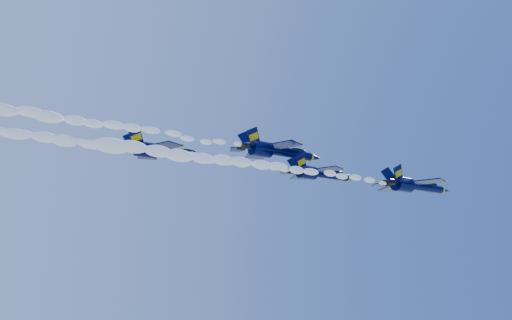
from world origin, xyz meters
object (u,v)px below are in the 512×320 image
jet_second (320,174)px  jet_fourth (164,152)px  jet_third (277,151)px  jet_lead (415,186)px

jet_second → jet_fourth: (-22.85, 16.38, 4.32)m
jet_third → jet_lead: bearing=-40.1°
jet_lead → jet_third: (-17.96, 15.12, 6.85)m
jet_lead → jet_fourth: size_ratio=0.90×
jet_lead → jet_third: bearing=139.9°
jet_third → jet_fourth: size_ratio=1.00×
jet_lead → jet_second: size_ratio=1.05×
jet_second → jet_fourth: bearing=144.4°
jet_third → jet_fourth: 20.56m
jet_third → jet_fourth: bearing=142.8°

